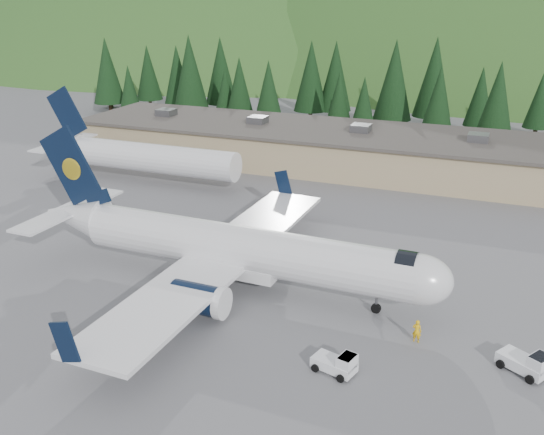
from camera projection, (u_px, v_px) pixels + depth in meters
The scene contains 8 objects.
ground at pixel (245, 287), 49.79m from camera, with size 600.00×600.00×0.00m, color slate.
airliner at pixel (232, 249), 49.04m from camera, with size 36.36×34.04×12.10m.
second_airliner at pixel (136, 155), 76.40m from camera, with size 27.50×11.00×10.05m.
baggage_tug_a at pixel (338, 364), 38.38m from camera, with size 3.05×2.24×1.49m.
baggage_tug_b at pixel (528, 363), 38.30m from camera, with size 3.45×2.98×1.65m.
terminal_building at pixel (324, 147), 83.63m from camera, with size 71.00×17.00×6.10m.
ramp_worker at pixel (417, 331), 41.72m from camera, with size 0.62×0.41×1.70m, color yellow.
tree_line at pixel (333, 85), 104.69m from camera, with size 110.34×18.48×14.46m.
Camera 1 is at (18.63, -40.58, 22.86)m, focal length 40.00 mm.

